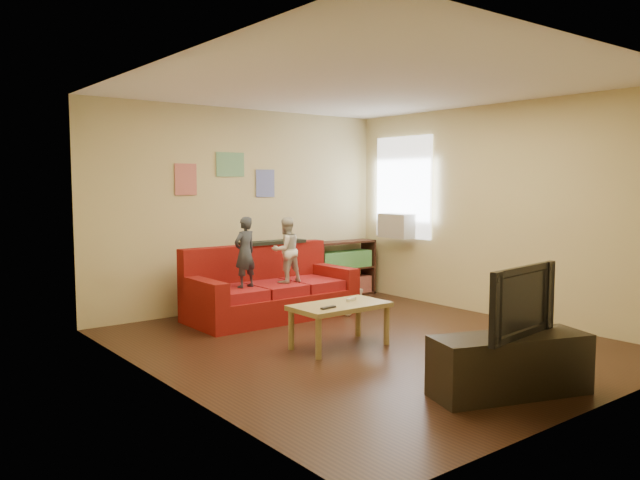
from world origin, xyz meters
TOP-DOWN VIEW (x-y plane):
  - room_shell at (0.00, 0.00)m, footprint 4.52×5.02m
  - sofa at (-0.08, 1.76)m, footprint 2.13×0.98m
  - child_a at (-0.53, 1.59)m, footprint 0.35×0.26m
  - child_b at (0.07, 1.59)m, footprint 0.40×0.32m
  - coffee_table at (-0.31, 0.07)m, footprint 1.01×0.56m
  - remote at (-0.56, -0.05)m, footprint 0.19×0.07m
  - game_controller at (-0.11, 0.12)m, footprint 0.16×0.10m
  - bookshelf at (1.62, 2.30)m, footprint 1.04×0.31m
  - window at (2.22, 1.65)m, footprint 0.04×1.08m
  - ac_unit at (2.10, 1.65)m, footprint 0.28×0.55m
  - artwork_left at (-0.85, 2.48)m, footprint 0.30×0.01m
  - artwork_center at (-0.20, 2.48)m, footprint 0.42×0.01m
  - artwork_right at (0.35, 2.48)m, footprint 0.30×0.01m
  - file_box at (1.01, 1.55)m, footprint 0.39×0.30m
  - tv_stand at (-0.18, -1.91)m, footprint 1.38×0.84m
  - television at (-0.18, -1.91)m, footprint 0.99×0.25m
  - tissue at (0.73, 1.16)m, footprint 0.14×0.14m

SIDE VIEW (x-z plane):
  - tissue at x=0.73m, z-range 0.00..0.11m
  - file_box at x=1.01m, z-range 0.00..0.27m
  - tv_stand at x=-0.18m, z-range 0.00..0.49m
  - sofa at x=-0.08m, z-range -0.15..0.78m
  - bookshelf at x=1.62m, z-range -0.04..0.79m
  - coffee_table at x=-0.31m, z-range 0.16..0.62m
  - remote at x=-0.56m, z-range 0.46..0.48m
  - game_controller at x=-0.11m, z-range 0.46..0.49m
  - television at x=-0.18m, z-range 0.49..1.06m
  - child_b at x=0.07m, z-range 0.45..1.27m
  - child_a at x=-0.53m, z-range 0.45..1.30m
  - ac_unit at x=2.10m, z-range 0.91..1.26m
  - room_shell at x=0.00m, z-range -0.01..2.71m
  - window at x=2.22m, z-range 0.90..2.38m
  - artwork_right at x=0.35m, z-range 1.51..1.89m
  - artwork_left at x=-0.85m, z-range 1.55..1.95m
  - artwork_center at x=-0.20m, z-range 1.79..2.11m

